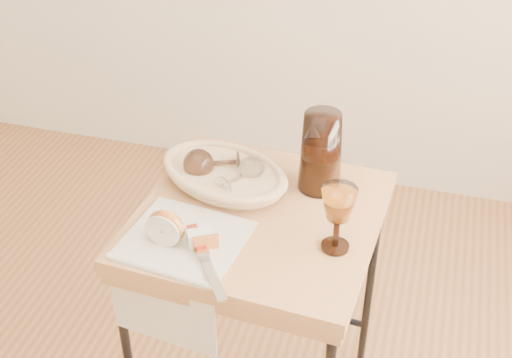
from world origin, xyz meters
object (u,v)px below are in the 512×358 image
(wine_goblet, at_px, (337,219))
(goblet_lying_a, at_px, (216,163))
(apple_half, at_px, (166,226))
(table_knife, at_px, (205,257))
(tea_towel, at_px, (185,239))
(bread_basket, at_px, (224,176))
(side_table, at_px, (258,319))
(pitcher, at_px, (321,152))
(goblet_lying_b, at_px, (239,177))

(wine_goblet, bearing_deg, goblet_lying_a, 152.28)
(apple_half, bearing_deg, table_knife, -18.10)
(tea_towel, relative_size, goblet_lying_a, 2.04)
(goblet_lying_a, distance_m, apple_half, 0.28)
(bread_basket, relative_size, table_knife, 1.27)
(side_table, distance_m, tea_towel, 0.43)
(tea_towel, distance_m, wine_goblet, 0.37)
(pitcher, bearing_deg, table_knife, -134.69)
(bread_basket, bearing_deg, wine_goblet, -8.92)
(side_table, bearing_deg, tea_towel, -133.76)
(wine_goblet, bearing_deg, goblet_lying_b, 151.23)
(side_table, xyz_separation_m, bread_basket, (-0.12, 0.10, 0.40))
(side_table, xyz_separation_m, tea_towel, (-0.14, -0.15, 0.38))
(wine_goblet, height_order, apple_half, wine_goblet)
(tea_towel, relative_size, table_knife, 1.08)
(side_table, height_order, bread_basket, bread_basket)
(goblet_lying_b, bearing_deg, goblet_lying_a, 93.27)
(side_table, bearing_deg, wine_goblet, -20.04)
(table_knife, bearing_deg, apple_half, -147.22)
(goblet_lying_b, height_order, table_knife, goblet_lying_b)
(pitcher, xyz_separation_m, wine_goblet, (0.09, -0.23, -0.02))
(goblet_lying_a, bearing_deg, pitcher, 166.33)
(bread_basket, relative_size, goblet_lying_a, 2.39)
(goblet_lying_a, bearing_deg, apple_half, 60.91)
(goblet_lying_a, bearing_deg, table_knife, 80.96)
(side_table, height_order, table_knife, table_knife)
(goblet_lying_a, distance_m, wine_goblet, 0.41)
(tea_towel, distance_m, apple_half, 0.06)
(goblet_lying_b, distance_m, pitcher, 0.22)
(goblet_lying_a, bearing_deg, goblet_lying_b, 133.25)
(tea_towel, distance_m, goblet_lying_b, 0.24)
(bread_basket, xyz_separation_m, goblet_lying_b, (0.05, -0.02, 0.02))
(goblet_lying_a, distance_m, pitcher, 0.28)
(apple_half, height_order, table_knife, apple_half)
(goblet_lying_a, relative_size, apple_half, 1.46)
(side_table, relative_size, apple_half, 8.10)
(tea_towel, bearing_deg, table_knife, -33.62)
(tea_towel, height_order, bread_basket, bread_basket)
(tea_towel, xyz_separation_m, goblet_lying_b, (0.07, 0.23, 0.04))
(wine_goblet, bearing_deg, table_knife, -154.43)
(bread_basket, height_order, goblet_lying_a, goblet_lying_a)
(bread_basket, distance_m, goblet_lying_a, 0.04)
(table_knife, bearing_deg, tea_towel, -165.50)
(goblet_lying_b, xyz_separation_m, apple_half, (-0.11, -0.24, 0.00))
(tea_towel, bearing_deg, wine_goblet, 18.27)
(side_table, bearing_deg, pitcher, 51.94)
(side_table, xyz_separation_m, goblet_lying_a, (-0.15, 0.11, 0.43))
(bread_basket, bearing_deg, side_table, -20.19)
(tea_towel, xyz_separation_m, goblet_lying_a, (-0.01, 0.26, 0.05))
(bread_basket, relative_size, pitcher, 1.25)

